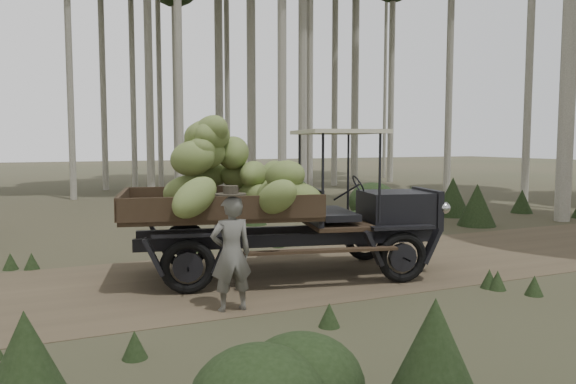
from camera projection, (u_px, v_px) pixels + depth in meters
The scene contains 5 objects.
ground at pixel (215, 280), 9.17m from camera, with size 120.00×120.00×0.00m, color #473D2B.
dirt_track at pixel (215, 280), 9.17m from camera, with size 70.00×4.00×0.01m, color brown.
banana_truck at pixel (258, 185), 9.28m from camera, with size 5.61×3.01×2.80m.
farmer at pixel (231, 252), 7.46m from camera, with size 0.57×0.42×1.69m.
undergrowth at pixel (307, 248), 9.22m from camera, with size 21.86×21.81×1.29m.
Camera 1 is at (-2.62, -8.70, 2.26)m, focal length 35.00 mm.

